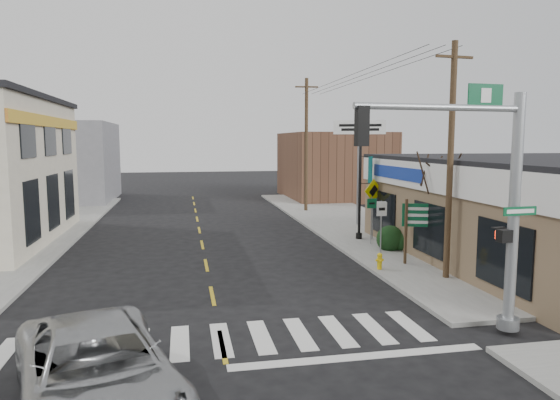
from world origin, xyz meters
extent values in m
plane|color=black|center=(0.00, 0.00, 0.00)|extent=(140.00, 140.00, 0.00)
cube|color=gray|center=(9.00, 13.00, 0.07)|extent=(6.00, 38.00, 0.13)
cube|color=gray|center=(-9.00, 13.00, 0.07)|extent=(6.00, 38.00, 0.13)
cube|color=gold|center=(0.00, 8.00, 0.01)|extent=(0.12, 56.00, 0.01)
cube|color=silver|center=(0.00, 0.40, 0.01)|extent=(11.00, 2.20, 0.01)
cube|color=brown|center=(12.00, 30.00, 2.80)|extent=(8.00, 10.00, 5.60)
cube|color=gray|center=(-11.00, 32.00, 3.20)|extent=(9.00, 10.00, 6.40)
imported|color=#A1A3A5|center=(-2.43, -2.52, 0.78)|extent=(4.09, 6.11, 1.56)
cylinder|color=#93979B|center=(7.20, -0.61, 3.09)|extent=(0.28, 0.28, 5.92)
cylinder|color=#93979B|center=(5.03, -0.61, 5.65)|extent=(4.34, 0.16, 0.16)
cube|color=black|center=(3.06, -0.61, 5.21)|extent=(0.28, 0.22, 0.89)
cube|color=#0B4E2B|center=(7.20, -0.83, 3.19)|extent=(0.94, 0.04, 0.22)
cube|color=#0B4E2B|center=(6.21, -0.61, 5.95)|extent=(0.94, 0.05, 0.54)
cube|color=black|center=(6.95, -0.66, 2.55)|extent=(0.32, 0.26, 0.32)
cube|color=#4B3723|center=(7.61, 6.27, 1.40)|extent=(0.09, 0.09, 2.53)
cube|color=#4B3723|center=(8.79, 6.27, 1.40)|extent=(0.09, 0.09, 2.53)
cube|color=#08522B|center=(8.20, 6.21, 2.03)|extent=(1.45, 0.05, 0.90)
cylinder|color=yellow|center=(6.30, 5.64, 0.38)|extent=(0.18, 0.18, 0.50)
sphere|color=yellow|center=(6.30, 5.64, 0.65)|extent=(0.20, 0.20, 0.20)
cylinder|color=gray|center=(8.20, 11.19, 1.48)|extent=(0.06, 0.06, 2.70)
cube|color=#DBD109|center=(8.20, 11.16, 2.50)|extent=(1.14, 0.03, 1.14)
cylinder|color=black|center=(7.59, 11.38, 2.57)|extent=(0.13, 0.13, 4.87)
sphere|color=silver|center=(7.59, 11.38, 5.05)|extent=(0.26, 0.26, 0.26)
cube|color=#095352|center=(8.10, 11.38, 3.50)|extent=(0.02, 0.52, 1.31)
cylinder|color=gray|center=(9.00, 15.45, 3.23)|extent=(0.18, 0.18, 6.19)
cube|color=white|center=(9.00, 15.45, 5.66)|extent=(2.91, 0.18, 0.77)
cylinder|color=black|center=(8.82, 6.10, 1.82)|extent=(0.21, 0.21, 3.38)
ellipsoid|color=#1E3815|center=(10.40, 4.08, 0.56)|extent=(1.15, 1.15, 0.86)
ellipsoid|color=black|center=(8.11, 8.87, 0.58)|extent=(1.20, 1.20, 0.90)
cylinder|color=#423720|center=(8.16, 4.15, 4.17)|extent=(0.21, 0.21, 8.08)
cube|color=#423720|center=(8.16, 4.15, 7.68)|extent=(1.40, 0.09, 0.09)
cylinder|color=#473720|center=(7.50, 21.75, 4.62)|extent=(0.23, 0.23, 8.97)
cube|color=#473720|center=(7.50, 21.75, 8.52)|extent=(1.56, 0.10, 0.10)
camera|label=1|loc=(-0.85, -11.48, 4.87)|focal=32.00mm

